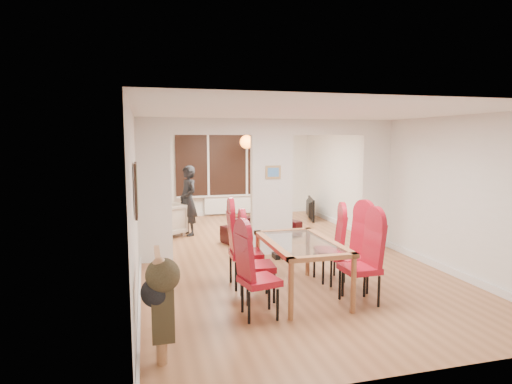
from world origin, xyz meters
name	(u,v)px	position (x,y,z in m)	size (l,w,h in m)	color
floor	(271,253)	(0.00, 0.00, 0.00)	(5.00, 9.00, 0.01)	#98613D
room_walls	(272,187)	(0.00, 0.00, 1.30)	(5.00, 9.00, 2.60)	silver
divider_wall	(272,187)	(0.00, 0.00, 1.30)	(5.00, 0.18, 2.60)	white
bay_window_blinds	(228,164)	(0.00, 4.44, 1.50)	(3.00, 0.08, 1.80)	black
radiator	(228,205)	(0.00, 4.40, 0.30)	(1.40, 0.08, 0.50)	white
pendant_light	(247,142)	(0.30, 3.30, 2.15)	(0.36, 0.36, 0.36)	orange
stair_newel	(159,293)	(-2.25, -3.20, 0.55)	(0.40, 1.20, 1.10)	#A7754D
wall_poster	(136,190)	(-2.47, -2.40, 1.60)	(0.04, 0.52, 0.67)	gray
pillar_photo	(273,172)	(0.00, -0.10, 1.60)	(0.30, 0.03, 0.25)	#4C8CD8
dining_table	(301,268)	(-0.24, -2.25, 0.39)	(0.95, 1.68, 0.79)	#935C36
dining_chair_la	(260,274)	(-1.01, -2.84, 0.55)	(0.44, 0.44, 1.10)	maroon
dining_chair_lb	(257,260)	(-0.89, -2.29, 0.56)	(0.45, 0.45, 1.12)	maroon
dining_chair_lc	(246,248)	(-0.91, -1.69, 0.59)	(0.47, 0.47, 1.19)	maroon
dining_chair_ra	(360,262)	(0.41, -2.76, 0.58)	(0.46, 0.46, 1.15)	maroon
dining_chair_rb	(350,252)	(0.51, -2.28, 0.59)	(0.47, 0.47, 1.17)	maroon
dining_chair_rc	(329,247)	(0.42, -1.77, 0.54)	(0.43, 0.43, 1.08)	maroon
sofa	(262,228)	(0.13, 1.16, 0.26)	(1.79, 0.70, 0.52)	black
armchair	(163,220)	(-1.99, 2.03, 0.38)	(0.84, 0.81, 0.76)	#C0B3A3
person	(188,201)	(-1.40, 2.04, 0.81)	(0.39, 0.59, 1.62)	black
television	(307,209)	(2.00, 3.17, 0.30)	(0.14, 1.05, 0.60)	black
coffee_table	(256,222)	(0.35, 2.46, 0.13)	(1.11, 0.56, 0.26)	black
bottle	(264,213)	(0.50, 2.36, 0.39)	(0.06, 0.06, 0.26)	#143F19
bowl	(254,216)	(0.30, 2.49, 0.28)	(0.21, 0.21, 0.05)	black
shoes	(279,256)	(0.05, -0.37, 0.05)	(0.23, 0.25, 0.10)	black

